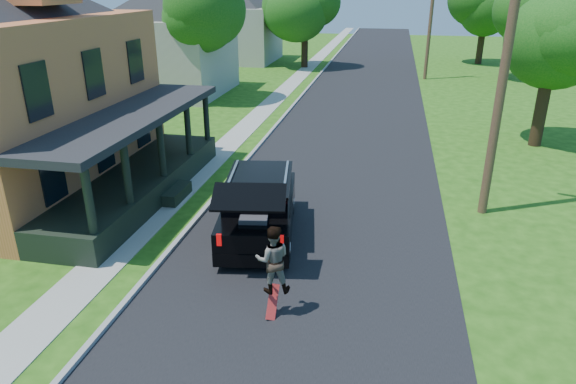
% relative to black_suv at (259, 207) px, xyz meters
% --- Properties ---
extents(ground, '(140.00, 140.00, 0.00)m').
position_rel_black_suv_xyz_m(ground, '(1.77, -3.91, -0.94)').
color(ground, '#214F0F').
rests_on(ground, ground).
extents(street, '(8.00, 120.00, 0.02)m').
position_rel_black_suv_xyz_m(street, '(1.77, 16.09, -0.94)').
color(street, black).
rests_on(street, ground).
extents(curb, '(0.15, 120.00, 0.12)m').
position_rel_black_suv_xyz_m(curb, '(-2.28, 16.09, -0.94)').
color(curb, gray).
rests_on(curb, ground).
extents(sidewalk, '(1.30, 120.00, 0.03)m').
position_rel_black_suv_xyz_m(sidewalk, '(-3.83, 16.09, -0.94)').
color(sidewalk, '#999991').
rests_on(sidewalk, ground).
extents(front_walk, '(6.50, 1.20, 0.03)m').
position_rel_black_suv_xyz_m(front_walk, '(-7.73, 2.09, -0.94)').
color(front_walk, '#999991').
rests_on(front_walk, ground).
extents(neighbor_house_mid, '(12.78, 12.78, 8.30)m').
position_rel_black_suv_xyz_m(neighbor_house_mid, '(-11.73, 20.09, 3.25)').
color(neighbor_house_mid, beige).
rests_on(neighbor_house_mid, ground).
extents(neighbor_house_far, '(12.78, 12.78, 8.30)m').
position_rel_black_suv_xyz_m(neighbor_house_far, '(-11.73, 36.09, 3.25)').
color(neighbor_house_far, beige).
rests_on(neighbor_house_far, ground).
extents(black_suv, '(2.76, 5.53, 2.47)m').
position_rel_black_suv_xyz_m(black_suv, '(0.00, 0.00, 0.00)').
color(black_suv, black).
rests_on(black_suv, ground).
extents(skateboarder, '(0.93, 0.81, 1.65)m').
position_rel_black_suv_xyz_m(skateboarder, '(1.33, -3.90, 0.51)').
color(skateboarder, black).
rests_on(skateboarder, ground).
extents(skateboard, '(0.23, 0.58, 0.75)m').
position_rel_black_suv_xyz_m(skateboard, '(1.34, -3.98, -0.60)').
color(skateboard, '#A9110E').
rests_on(skateboard, ground).
extents(tree_left_mid, '(6.01, 5.76, 8.45)m').
position_rel_black_suv_xyz_m(tree_left_mid, '(-8.78, 17.87, 4.62)').
color(tree_left_mid, black).
rests_on(tree_left_mid, ground).
extents(tree_left_far, '(6.95, 6.61, 8.43)m').
position_rel_black_suv_xyz_m(tree_left_far, '(-4.28, 33.16, 4.51)').
color(tree_left_far, black).
rests_on(tree_left_far, ground).
extents(tree_right_near, '(4.76, 4.61, 7.57)m').
position_rel_black_suv_xyz_m(tree_right_near, '(10.59, 11.73, 4.22)').
color(tree_right_near, black).
rests_on(tree_right_near, ground).
extents(tree_right_mid, '(5.31, 5.34, 7.72)m').
position_rel_black_suv_xyz_m(tree_right_mid, '(12.38, 30.43, 4.19)').
color(tree_right_mid, black).
rests_on(tree_right_mid, ground).
extents(tree_right_far, '(6.85, 7.07, 8.51)m').
position_rel_black_suv_xyz_m(tree_right_far, '(11.60, 38.67, 4.62)').
color(tree_right_far, black).
rests_on(tree_right_far, ground).
extents(utility_pole_near, '(1.78, 0.70, 10.74)m').
position_rel_black_suv_xyz_m(utility_pole_near, '(7.03, 3.13, 4.59)').
color(utility_pole_near, '#4F3424').
rests_on(utility_pole_near, ground).
extents(utility_pole_far, '(1.71, 0.39, 10.11)m').
position_rel_black_suv_xyz_m(utility_pole_far, '(6.27, 29.10, 4.27)').
color(utility_pole_far, '#4F3424').
rests_on(utility_pole_far, ground).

